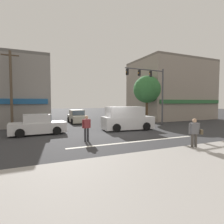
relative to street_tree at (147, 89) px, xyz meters
name	(u,v)px	position (x,y,z in m)	size (l,w,h in m)	color
ground_plane	(115,133)	(-7.04, -5.69, -4.14)	(120.00, 120.00, 0.00)	#333335
lane_marking_stripe	(137,141)	(-7.04, -9.19, -4.14)	(9.00, 0.24, 0.01)	silver
sidewalk_curb	(207,167)	(-7.04, -14.19, -4.06)	(40.00, 5.00, 0.16)	#9E9993
building_right_corner	(170,90)	(6.37, 2.99, 0.25)	(11.13, 8.42, 8.78)	gray
street_tree	(147,89)	(0.00, 0.00, 0.00)	(3.45, 3.45, 5.89)	#4C3823
utility_pole_near_left	(11,89)	(-14.95, -0.92, -0.48)	(1.40, 0.22, 7.03)	brown
utility_pole_far_right	(144,93)	(1.89, 3.44, -0.26)	(1.40, 0.22, 7.47)	brown
traffic_light_mast	(153,86)	(-1.23, -2.95, 0.16)	(4.89, 0.34, 6.20)	#47474C
sedan_crossing_center	(77,117)	(-8.37, 2.71, -3.43)	(1.89, 4.10, 1.58)	#B7B29E
sedan_crossing_leftbound	(38,125)	(-12.85, -3.94, -3.43)	(4.21, 2.09, 1.58)	silver
van_waiting_far	(127,119)	(-5.39, -4.66, -3.13)	(4.72, 2.30, 2.11)	silver
pedestrian_foreground_with_bag	(195,132)	(-5.37, -12.11, -3.19)	(0.66, 0.47, 1.67)	#4C4742
pedestrian_mid_crossing	(86,127)	(-10.01, -7.86, -3.19)	(0.57, 0.25, 1.67)	#333338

